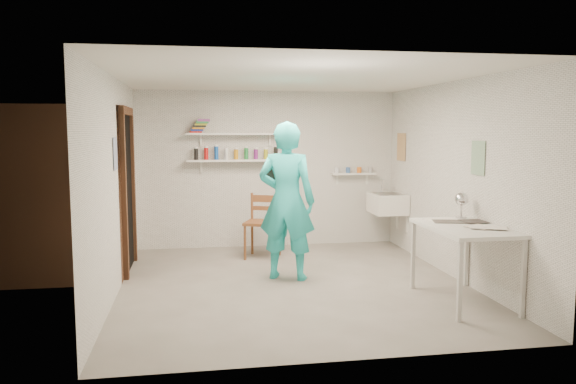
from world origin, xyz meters
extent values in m
cube|color=slate|center=(0.00, 0.00, -0.01)|extent=(4.00, 4.50, 0.02)
cube|color=silver|center=(0.00, 0.00, 2.41)|extent=(4.00, 4.50, 0.02)
cube|color=silver|center=(0.00, 2.26, 1.20)|extent=(4.00, 0.02, 2.40)
cube|color=silver|center=(0.00, -2.26, 1.20)|extent=(4.00, 0.02, 2.40)
cube|color=silver|center=(-2.01, 0.00, 1.20)|extent=(0.02, 4.50, 2.40)
cube|color=silver|center=(2.01, 0.00, 1.20)|extent=(0.02, 4.50, 2.40)
cube|color=black|center=(-1.99, 1.05, 1.00)|extent=(0.02, 0.90, 2.00)
cube|color=brown|center=(-2.70, 1.05, 1.05)|extent=(1.40, 1.50, 2.10)
cube|color=brown|center=(-1.97, 1.05, 2.05)|extent=(0.06, 1.05, 0.10)
cube|color=brown|center=(-1.97, 0.55, 1.00)|extent=(0.06, 0.10, 2.00)
cube|color=brown|center=(-1.97, 1.55, 1.00)|extent=(0.06, 0.10, 2.00)
cube|color=white|center=(-0.50, 2.13, 1.35)|extent=(1.50, 0.22, 0.03)
cube|color=white|center=(-0.50, 2.13, 1.75)|extent=(1.50, 0.22, 0.03)
cube|color=white|center=(1.35, 2.17, 1.12)|extent=(0.70, 0.14, 0.03)
cube|color=#334C7F|center=(-1.99, 0.05, 1.55)|extent=(0.01, 0.28, 0.36)
cube|color=#995933|center=(1.99, 1.80, 1.55)|extent=(0.01, 0.34, 0.42)
cube|color=#3F724C|center=(1.99, -0.55, 1.50)|extent=(0.01, 0.30, 0.38)
cube|color=white|center=(1.75, 1.70, 0.70)|extent=(0.48, 0.60, 0.30)
imported|color=#29CECD|center=(-0.04, 0.26, 0.96)|extent=(0.82, 0.70, 1.91)
cylinder|color=beige|center=(-0.13, 0.46, 1.28)|extent=(0.33, 0.17, 0.34)
cube|color=brown|center=(-0.19, 1.43, 0.50)|extent=(0.60, 0.58, 1.00)
cube|color=silver|center=(1.64, -0.98, 0.41)|extent=(0.73, 1.22, 0.81)
sphere|color=silver|center=(1.84, -0.49, 1.03)|extent=(0.15, 0.15, 0.15)
cylinder|color=black|center=(-1.12, 2.13, 1.45)|extent=(0.06, 0.06, 0.17)
cylinder|color=red|center=(-0.97, 2.13, 1.45)|extent=(0.06, 0.06, 0.17)
cylinder|color=blue|center=(-0.81, 2.13, 1.45)|extent=(0.06, 0.06, 0.17)
cylinder|color=white|center=(-0.66, 2.13, 1.45)|extent=(0.06, 0.06, 0.17)
cylinder|color=orange|center=(-0.50, 2.13, 1.45)|extent=(0.06, 0.06, 0.17)
cylinder|color=#268C3F|center=(-0.34, 2.13, 1.45)|extent=(0.06, 0.06, 0.17)
cylinder|color=#8C268C|center=(-0.19, 2.13, 1.45)|extent=(0.06, 0.06, 0.17)
cylinder|color=gold|center=(-0.03, 2.13, 1.45)|extent=(0.06, 0.06, 0.17)
cylinder|color=black|center=(0.12, 2.13, 1.45)|extent=(0.06, 0.06, 0.17)
cube|color=red|center=(-1.10, 2.13, 1.78)|extent=(0.18, 0.14, 0.03)
cube|color=#1933A5|center=(-1.08, 2.13, 1.81)|extent=(0.18, 0.14, 0.03)
cube|color=orange|center=(-1.06, 2.13, 1.83)|extent=(0.18, 0.14, 0.03)
cube|color=black|center=(-1.04, 2.13, 1.86)|extent=(0.18, 0.14, 0.03)
cube|color=yellow|center=(-1.02, 2.13, 1.89)|extent=(0.18, 0.14, 0.03)
cube|color=#338C4C|center=(-1.00, 2.13, 1.92)|extent=(0.18, 0.14, 0.03)
cube|color=#8C3F8C|center=(-0.98, 2.13, 1.95)|extent=(0.18, 0.14, 0.03)
cylinder|color=silver|center=(1.14, 2.17, 1.18)|extent=(0.07, 0.07, 0.09)
cylinder|color=#335999|center=(1.28, 2.17, 1.18)|extent=(0.07, 0.07, 0.09)
cylinder|color=orange|center=(1.42, 2.17, 1.18)|extent=(0.07, 0.07, 0.09)
cylinder|color=#999999|center=(1.56, 2.17, 1.18)|extent=(0.07, 0.07, 0.09)
cube|color=silver|center=(1.64, -0.98, 0.82)|extent=(0.30, 0.22, 0.00)
cube|color=#4C4742|center=(1.64, -0.98, 0.82)|extent=(0.30, 0.22, 0.00)
cube|color=beige|center=(1.64, -0.98, 0.82)|extent=(0.30, 0.22, 0.00)
cube|color=#383330|center=(1.64, -0.98, 0.83)|extent=(0.30, 0.22, 0.00)
cube|color=silver|center=(1.64, -0.98, 0.83)|extent=(0.30, 0.22, 0.00)
camera|label=1|loc=(-1.14, -6.36, 1.82)|focal=35.00mm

